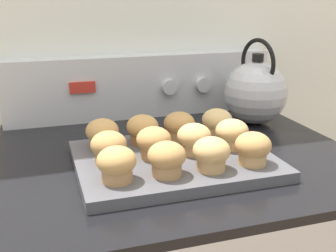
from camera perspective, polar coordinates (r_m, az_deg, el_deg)
wall_back at (r=1.23m, az=-4.28°, el=13.84°), size 8.00×0.05×2.40m
control_panel at (r=1.20m, az=-3.41°, el=5.44°), size 0.76×0.07×0.18m
muffin_pan at (r=0.87m, az=0.77°, el=-4.66°), size 0.40×0.31×0.02m
muffin_r0_c0 at (r=0.75m, az=-6.97°, el=-5.13°), size 0.07×0.07×0.06m
muffin_r0_c1 at (r=0.76m, az=-0.17°, el=-4.44°), size 0.07×0.07×0.06m
muffin_r0_c2 at (r=0.79m, az=5.89°, el=-3.74°), size 0.07×0.07×0.06m
muffin_r0_c3 at (r=0.83m, az=11.44°, el=-2.96°), size 0.07×0.07×0.06m
muffin_r1_c0 at (r=0.83m, az=-8.03°, el=-2.86°), size 0.07×0.07×0.06m
muffin_r1_c1 at (r=0.84m, az=-1.94°, el=-2.23°), size 0.07×0.07×0.06m
muffin_r1_c2 at (r=0.87m, az=3.56°, el=-1.71°), size 0.07×0.07×0.06m
muffin_r1_c3 at (r=0.90m, az=8.65°, el=-1.05°), size 0.07×0.07×0.06m
muffin_r2_c0 at (r=0.91m, az=-8.88°, el=-0.99°), size 0.07×0.07×0.06m
muffin_r2_c1 at (r=0.93m, az=-3.47°, el=-0.40°), size 0.07×0.07×0.06m
muffin_r2_c2 at (r=0.95m, az=1.54°, el=0.03°), size 0.07×0.07×0.06m
muffin_r2_c3 at (r=0.98m, az=6.66°, el=0.52°), size 0.07×0.07×0.06m
tea_kettle at (r=1.16m, az=11.76°, el=4.60°), size 0.17×0.20×0.23m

